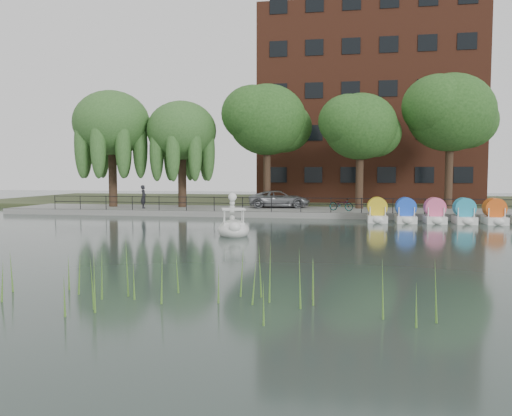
% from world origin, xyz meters
% --- Properties ---
extents(ground_plane, '(120.00, 120.00, 0.00)m').
position_xyz_m(ground_plane, '(0.00, 0.00, 0.00)').
color(ground_plane, '#394843').
extents(promenade, '(40.00, 6.00, 0.40)m').
position_xyz_m(promenade, '(0.00, 16.00, 0.20)').
color(promenade, gray).
rests_on(promenade, ground_plane).
extents(kerb, '(40.00, 0.25, 0.40)m').
position_xyz_m(kerb, '(0.00, 13.05, 0.20)').
color(kerb, gray).
rests_on(kerb, ground_plane).
extents(land_strip, '(60.00, 22.00, 0.36)m').
position_xyz_m(land_strip, '(0.00, 30.00, 0.18)').
color(land_strip, '#47512D').
rests_on(land_strip, ground_plane).
extents(railing, '(32.00, 0.05, 1.00)m').
position_xyz_m(railing, '(0.00, 13.25, 1.15)').
color(railing, black).
rests_on(railing, promenade).
extents(apartment_building, '(20.00, 10.07, 18.00)m').
position_xyz_m(apartment_building, '(7.00, 29.97, 9.36)').
color(apartment_building, '#4C1E16').
rests_on(apartment_building, land_strip).
extents(willow_left, '(5.88, 5.88, 9.01)m').
position_xyz_m(willow_left, '(-13.00, 16.50, 6.87)').
color(willow_left, '#473323').
rests_on(willow_left, promenade).
extents(willow_mid, '(5.32, 5.32, 8.15)m').
position_xyz_m(willow_mid, '(-7.50, 17.00, 6.25)').
color(willow_mid, '#473323').
rests_on(willow_mid, promenade).
extents(broadleaf_center, '(6.00, 6.00, 9.25)m').
position_xyz_m(broadleaf_center, '(-1.00, 18.00, 7.06)').
color(broadleaf_center, '#473323').
rests_on(broadleaf_center, promenade).
extents(broadleaf_right, '(5.40, 5.40, 8.32)m').
position_xyz_m(broadleaf_right, '(6.00, 17.50, 6.39)').
color(broadleaf_right, '#473323').
rests_on(broadleaf_right, promenade).
extents(broadleaf_far, '(6.30, 6.30, 9.71)m').
position_xyz_m(broadleaf_far, '(12.50, 18.50, 7.40)').
color(broadleaf_far, '#473323').
rests_on(broadleaf_far, promenade).
extents(minivan, '(3.38, 5.69, 1.48)m').
position_xyz_m(minivan, '(0.03, 17.36, 1.14)').
color(minivan, gray).
rests_on(minivan, promenade).
extents(bicycle, '(1.11, 1.82, 1.00)m').
position_xyz_m(bicycle, '(4.68, 14.96, 0.90)').
color(bicycle, gray).
rests_on(bicycle, promenade).
extents(pedestrian, '(0.65, 0.81, 1.98)m').
position_xyz_m(pedestrian, '(-9.82, 14.91, 1.39)').
color(pedestrian, black).
rests_on(pedestrian, promenade).
extents(swan_boat, '(2.11, 2.73, 2.05)m').
position_xyz_m(swan_boat, '(-0.52, 3.43, 0.45)').
color(swan_boat, white).
rests_on(swan_boat, ground_plane).
extents(pedal_boat_row, '(11.35, 1.70, 1.40)m').
position_xyz_m(pedal_boat_row, '(11.96, 11.24, 0.61)').
color(pedal_boat_row, white).
rests_on(pedal_boat_row, ground_plane).
extents(reed_bank, '(24.00, 2.40, 1.20)m').
position_xyz_m(reed_bank, '(2.00, -9.50, 0.60)').
color(reed_bank, '#669938').
rests_on(reed_bank, ground_plane).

